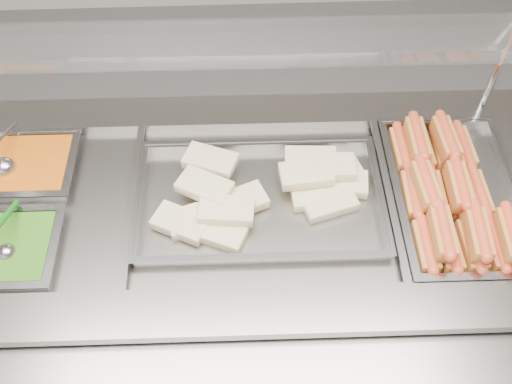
{
  "coord_description": "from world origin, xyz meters",
  "views": [
    {
      "loc": [
        0.0,
        -0.57,
        2.11
      ],
      "look_at": [
        0.04,
        0.36,
        0.89
      ],
      "focal_mm": 40.0,
      "sensor_mm": 36.0,
      "label": 1
    }
  ],
  "objects_px": {
    "pan_wraps": "(259,202)",
    "steam_counter": "(242,275)",
    "ladle": "(5,166)",
    "pan_hotdogs": "(453,200)",
    "sneeze_guard": "(234,44)",
    "serving_spoon": "(7,246)"
  },
  "relations": [
    {
      "from": "pan_wraps",
      "to": "steam_counter",
      "type": "bearing_deg",
      "value": 179.41
    },
    {
      "from": "ladle",
      "to": "pan_hotdogs",
      "type": "bearing_deg",
      "value": -6.29
    },
    {
      "from": "sneeze_guard",
      "to": "serving_spoon",
      "type": "bearing_deg",
      "value": -149.66
    },
    {
      "from": "ladle",
      "to": "sneeze_guard",
      "type": "bearing_deg",
      "value": 6.73
    },
    {
      "from": "pan_hotdogs",
      "to": "pan_wraps",
      "type": "distance_m",
      "value": 0.54
    },
    {
      "from": "steam_counter",
      "to": "ladle",
      "type": "distance_m",
      "value": 0.8
    },
    {
      "from": "pan_wraps",
      "to": "serving_spoon",
      "type": "relative_size",
      "value": 3.74
    },
    {
      "from": "pan_wraps",
      "to": "ladle",
      "type": "height_order",
      "value": "ladle"
    },
    {
      "from": "pan_hotdogs",
      "to": "serving_spoon",
      "type": "distance_m",
      "value": 1.2
    },
    {
      "from": "steam_counter",
      "to": "pan_hotdogs",
      "type": "xyz_separation_m",
      "value": [
        0.6,
        -0.01,
        0.39
      ]
    },
    {
      "from": "sneeze_guard",
      "to": "pan_wraps",
      "type": "distance_m",
      "value": 0.44
    },
    {
      "from": "pan_hotdogs",
      "to": "serving_spoon",
      "type": "relative_size",
      "value": 3.03
    },
    {
      "from": "sneeze_guard",
      "to": "pan_wraps",
      "type": "relative_size",
      "value": 2.42
    },
    {
      "from": "sneeze_guard",
      "to": "pan_hotdogs",
      "type": "xyz_separation_m",
      "value": [
        0.6,
        -0.22,
        -0.39
      ]
    },
    {
      "from": "pan_hotdogs",
      "to": "ladle",
      "type": "relative_size",
      "value": 2.78
    },
    {
      "from": "steam_counter",
      "to": "pan_wraps",
      "type": "height_order",
      "value": "pan_wraps"
    },
    {
      "from": "sneeze_guard",
      "to": "serving_spoon",
      "type": "xyz_separation_m",
      "value": [
        -0.6,
        -0.35,
        -0.34
      ]
    },
    {
      "from": "sneeze_guard",
      "to": "pan_hotdogs",
      "type": "height_order",
      "value": "sneeze_guard"
    },
    {
      "from": "pan_wraps",
      "to": "ladle",
      "type": "bearing_deg",
      "value": 169.46
    },
    {
      "from": "steam_counter",
      "to": "sneeze_guard",
      "type": "xyz_separation_m",
      "value": [
        0.0,
        0.21,
        0.78
      ]
    },
    {
      "from": "steam_counter",
      "to": "sneeze_guard",
      "type": "distance_m",
      "value": 0.81
    },
    {
      "from": "steam_counter",
      "to": "serving_spoon",
      "type": "relative_size",
      "value": 10.32
    }
  ]
}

